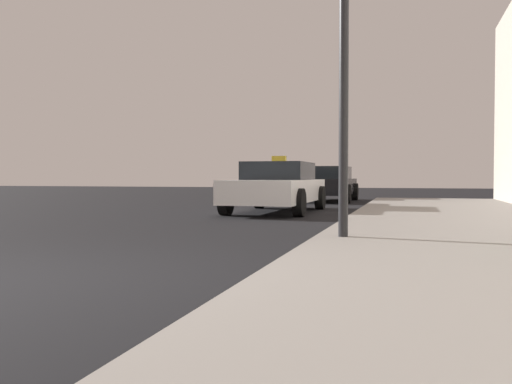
# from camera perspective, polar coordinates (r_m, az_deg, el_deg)

# --- Properties ---
(ground_plane) EXTENTS (80.00, 80.00, 0.00)m
(ground_plane) POSITION_cam_1_polar(r_m,az_deg,el_deg) (5.16, -22.76, -8.60)
(ground_plane) COLOR black
(street_lamp) EXTENTS (0.36, 0.36, 4.17)m
(street_lamp) POSITION_cam_1_polar(r_m,az_deg,el_deg) (7.28, 9.13, 18.47)
(street_lamp) COLOR black
(street_lamp) RESTS_ON sidewalk
(car_white) EXTENTS (1.95, 4.59, 1.43)m
(car_white) POSITION_cam_1_polar(r_m,az_deg,el_deg) (13.95, 2.24, 0.57)
(car_white) COLOR white
(car_white) RESTS_ON ground_plane
(car_black) EXTENTS (1.96, 4.11, 1.27)m
(car_black) POSITION_cam_1_polar(r_m,az_deg,el_deg) (20.16, 7.41, 0.88)
(car_black) COLOR black
(car_black) RESTS_ON ground_plane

